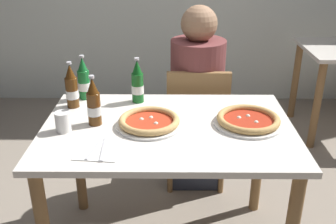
% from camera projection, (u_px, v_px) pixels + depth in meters
% --- Properties ---
extents(dining_table_main, '(1.20, 0.80, 0.75)m').
position_uv_depth(dining_table_main, '(168.00, 147.00, 1.93)').
color(dining_table_main, silver).
rests_on(dining_table_main, ground_plane).
extents(chair_behind_table, '(0.40, 0.40, 0.85)m').
position_uv_depth(chair_behind_table, '(196.00, 121.00, 2.54)').
color(chair_behind_table, olive).
rests_on(chair_behind_table, ground_plane).
extents(diner_seated, '(0.34, 0.34, 1.21)m').
position_uv_depth(diner_seated, '(197.00, 103.00, 2.55)').
color(diner_seated, '#2D3342').
rests_on(diner_seated, ground_plane).
extents(pizza_margherita_near, '(0.32, 0.32, 0.04)m').
position_uv_depth(pizza_margherita_near, '(149.00, 122.00, 1.87)').
color(pizza_margherita_near, white).
rests_on(pizza_margherita_near, dining_table_main).
extents(pizza_marinara_far, '(0.33, 0.33, 0.04)m').
position_uv_depth(pizza_marinara_far, '(248.00, 120.00, 1.89)').
color(pizza_marinara_far, white).
rests_on(pizza_marinara_far, dining_table_main).
extents(beer_bottle_left, '(0.07, 0.07, 0.25)m').
position_uv_depth(beer_bottle_left, '(72.00, 88.00, 2.05)').
color(beer_bottle_left, '#512D0F').
rests_on(beer_bottle_left, dining_table_main).
extents(beer_bottle_center, '(0.07, 0.07, 0.25)m').
position_uv_depth(beer_bottle_center, '(84.00, 81.00, 2.15)').
color(beer_bottle_center, '#196B2D').
rests_on(beer_bottle_center, dining_table_main).
extents(beer_bottle_right, '(0.07, 0.07, 0.25)m').
position_uv_depth(beer_bottle_right, '(94.00, 104.00, 1.86)').
color(beer_bottle_right, '#512D0F').
rests_on(beer_bottle_right, dining_table_main).
extents(beer_bottle_extra, '(0.07, 0.07, 0.25)m').
position_uv_depth(beer_bottle_extra, '(137.00, 84.00, 2.11)').
color(beer_bottle_extra, '#14591E').
rests_on(beer_bottle_extra, dining_table_main).
extents(napkin_with_cutlery, '(0.20, 0.20, 0.01)m').
position_uv_depth(napkin_with_cutlery, '(99.00, 150.00, 1.67)').
color(napkin_with_cutlery, white).
rests_on(napkin_with_cutlery, dining_table_main).
extents(paper_cup, '(0.07, 0.07, 0.09)m').
position_uv_depth(paper_cup, '(63.00, 122.00, 1.81)').
color(paper_cup, white).
rests_on(paper_cup, dining_table_main).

